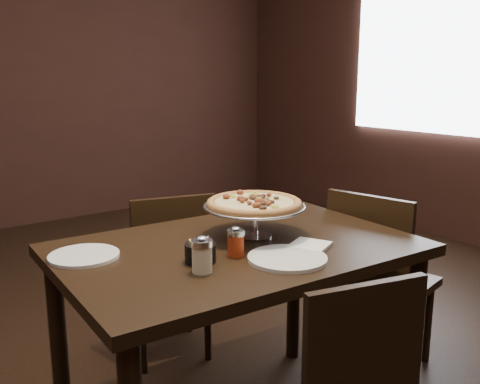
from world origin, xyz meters
TOP-DOWN VIEW (x-y plane):
  - room at (0.06, 0.03)m, footprint 6.04×7.04m
  - dining_table at (0.01, -0.11)m, footprint 1.31×0.91m
  - pizza_stand at (0.11, -0.07)m, footprint 0.38×0.38m
  - parmesan_shaker at (-0.25, -0.26)m, footprint 0.07×0.07m
  - pepper_flake_shaker at (-0.08, -0.21)m, footprint 0.06×0.06m
  - packet_caddy at (-0.20, -0.18)m, footprint 0.10×0.10m
  - napkin_stack at (0.19, -0.29)m, footprint 0.17×0.17m
  - plate_left at (-0.49, 0.09)m, footprint 0.24×0.24m
  - plate_near at (0.04, -0.34)m, footprint 0.26×0.26m
  - serving_spatula at (0.12, -0.10)m, footprint 0.12×0.12m
  - chair_far at (0.10, 0.57)m, footprint 0.48×0.48m
  - chair_side at (0.82, -0.11)m, footprint 0.48×0.48m

SIDE VIEW (x-z plane):
  - chair_far at x=0.10m, z-range 0.04..0.89m
  - chair_side at x=0.82m, z-range 0.04..0.92m
  - dining_table at x=0.01m, z-range 0.29..1.08m
  - plate_left at x=-0.49m, z-range 0.79..0.80m
  - plate_near at x=0.04m, z-range 0.79..0.80m
  - napkin_stack at x=0.19m, z-range 0.79..0.80m
  - packet_caddy at x=-0.20m, z-range 0.78..0.86m
  - pepper_flake_shaker at x=-0.08m, z-range 0.79..0.89m
  - parmesan_shaker at x=-0.25m, z-range 0.79..0.90m
  - serving_spatula at x=0.12m, z-range 0.90..0.92m
  - pizza_stand at x=0.11m, z-range 0.84..1.00m
  - room at x=0.06m, z-range -0.02..2.82m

